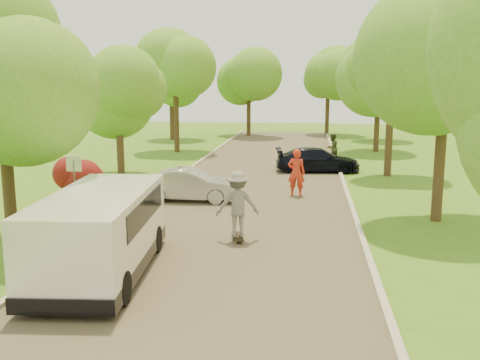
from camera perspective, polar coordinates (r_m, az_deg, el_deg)
The scene contains 23 objects.
ground at distance 14.63m, azimuth -2.40°, elevation -8.40°, with size 100.00×100.00×0.00m, color #44771C.
road at distance 22.28m, azimuth 1.08°, elevation -1.82°, with size 8.00×60.00×0.01m, color #4C4438.
curb_left at distance 23.06m, azimuth -8.98°, elevation -1.40°, with size 0.18×60.00×0.12m, color #B2AD9E.
curb_right at distance 22.21m, azimuth 11.53°, elevation -1.93°, with size 0.18×60.00×0.12m, color #B2AD9E.
street_sign at distance 19.70m, azimuth -17.26°, elevation 0.71°, with size 0.55×0.06×2.17m.
red_shrub at distance 21.33m, azimuth -16.76°, elevation 0.18°, with size 1.70×1.70×1.95m.
tree_l_mida at distance 17.03m, azimuth -23.72°, elevation 11.08°, with size 4.71×4.60×7.39m.
tree_l_midb at distance 27.25m, azimuth -12.54°, elevation 9.86°, with size 4.30×4.20×6.62m.
tree_l_far at distance 36.72m, azimuth -6.58°, elevation 11.47°, with size 4.92×4.80×7.79m.
tree_r_mida at distance 19.24m, azimuth 21.84°, elevation 12.11°, with size 5.13×5.00×7.95m.
tree_r_midb at distance 27.97m, azimuth 16.31°, elevation 10.30°, with size 4.51×4.40×7.01m.
tree_r_far at distance 37.98m, azimuth 15.02°, elevation 11.71°, with size 5.33×5.20×8.34m.
tree_bg_a at distance 45.06m, azimuth -7.11°, elevation 11.05°, with size 5.12×5.00×7.72m.
tree_bg_b at distance 46.03m, azimuth 14.94°, elevation 11.04°, with size 5.12×5.00×7.95m.
tree_bg_c at distance 47.93m, azimuth 1.20°, elevation 10.72°, with size 4.92×4.80×7.33m.
tree_bg_d at distance 49.69m, azimuth 9.66°, elevation 10.91°, with size 5.12×5.00×7.72m.
minivan at distance 13.63m, azimuth -14.62°, elevation -5.34°, with size 2.67×5.74×2.08m.
silver_sedan at distance 21.56m, azimuth -5.30°, elevation -0.52°, with size 1.38×3.96×1.30m, color #A5A6AA.
dark_sedan at distance 28.80m, azimuth 8.28°, elevation 2.14°, with size 1.81×4.45×1.29m, color black.
longboard at distance 16.24m, azimuth -0.26°, elevation -6.07°, with size 0.51×1.07×0.12m.
skateboarder at distance 15.98m, azimuth -0.26°, elevation -2.56°, with size 1.29×0.74×2.00m, color slate.
person_striped at distance 22.43m, azimuth 6.03°, elevation 0.78°, with size 0.73×0.48×1.99m, color red.
person_olive at distance 32.69m, azimuth 9.82°, elevation 3.43°, with size 0.83×0.64×1.70m, color #303922.
Camera 1 is at (2.37, -13.65, 4.70)m, focal length 40.00 mm.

